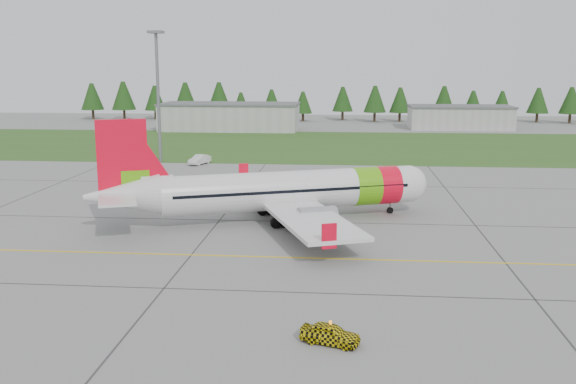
# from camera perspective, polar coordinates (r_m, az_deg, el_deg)

# --- Properties ---
(ground) EXTENTS (320.00, 320.00, 0.00)m
(ground) POSITION_cam_1_polar(r_m,az_deg,el_deg) (44.06, 8.38, -9.06)
(ground) COLOR gray
(ground) RESTS_ON ground
(aircraft) EXTENTS (32.88, 31.24, 10.40)m
(aircraft) POSITION_cam_1_polar(r_m,az_deg,el_deg) (63.18, -0.49, 0.09)
(aircraft) COLOR silver
(aircraft) RESTS_ON ground
(follow_me_car) EXTENTS (1.51, 1.64, 3.38)m
(follow_me_car) POSITION_cam_1_polar(r_m,az_deg,el_deg) (35.97, 3.79, -10.84)
(follow_me_car) COLOR yellow
(follow_me_car) RESTS_ON ground
(service_van) EXTENTS (1.99, 1.94, 4.54)m
(service_van) POSITION_cam_1_polar(r_m,az_deg,el_deg) (100.62, -7.90, 3.73)
(service_van) COLOR silver
(service_van) RESTS_ON ground
(grass_strip) EXTENTS (320.00, 50.00, 0.03)m
(grass_strip) POSITION_cam_1_polar(r_m,az_deg,el_deg) (124.24, 6.32, 4.13)
(grass_strip) COLOR #30561E
(grass_strip) RESTS_ON ground
(taxi_guideline) EXTENTS (120.00, 0.25, 0.02)m
(taxi_guideline) POSITION_cam_1_polar(r_m,az_deg,el_deg) (51.63, 7.89, -5.98)
(taxi_guideline) COLOR gold
(taxi_guideline) RESTS_ON ground
(hangar_west) EXTENTS (32.00, 14.00, 6.00)m
(hangar_west) POSITION_cam_1_polar(r_m,az_deg,el_deg) (154.21, -5.15, 6.63)
(hangar_west) COLOR #A8A8A3
(hangar_west) RESTS_ON ground
(hangar_east) EXTENTS (24.00, 12.00, 5.20)m
(hangar_east) POSITION_cam_1_polar(r_m,az_deg,el_deg) (162.15, 15.01, 6.38)
(hangar_east) COLOR #A8A8A3
(hangar_east) RESTS_ON ground
(floodlight_mast) EXTENTS (0.50, 0.50, 20.00)m
(floodlight_mast) POSITION_cam_1_polar(r_m,az_deg,el_deg) (103.65, -11.45, 8.12)
(floodlight_mast) COLOR slate
(floodlight_mast) RESTS_ON ground
(treeline) EXTENTS (160.00, 8.00, 10.00)m
(treeline) POSITION_cam_1_polar(r_m,az_deg,el_deg) (179.59, 6.01, 7.89)
(treeline) COLOR #1C3F14
(treeline) RESTS_ON ground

